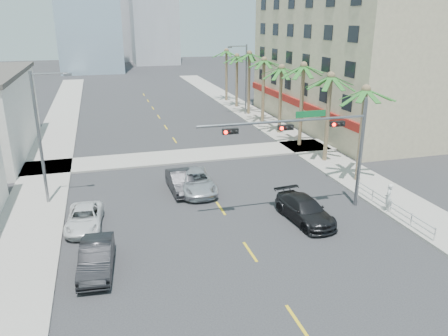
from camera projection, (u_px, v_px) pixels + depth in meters
name	position (u px, v px, depth m)	size (l,w,h in m)	color
ground	(278.00, 294.00, 20.22)	(260.00, 260.00, 0.00)	#262628
sidewalk_right	(314.00, 152.00, 41.51)	(4.00, 120.00, 0.15)	gray
sidewalk_left	(45.00, 175.00, 35.26)	(4.00, 120.00, 0.15)	gray
sidewalk_cross	(186.00, 156.00, 40.20)	(80.00, 4.00, 0.15)	gray
building_right	(356.00, 60.00, 50.79)	(15.25, 28.00, 15.00)	tan
traffic_signal_mast	(318.00, 137.00, 27.31)	(11.12, 0.54, 7.20)	slate
palm_tree_0	(366.00, 91.00, 31.85)	(4.80, 4.80, 7.80)	brown
palm_tree_1	(331.00, 77.00, 36.47)	(4.80, 4.80, 8.16)	brown
palm_tree_2	(304.00, 67.00, 41.08)	(4.80, 4.80, 8.52)	brown
palm_tree_3	(282.00, 68.00, 46.03)	(4.80, 4.80, 7.80)	brown
palm_tree_4	(264.00, 61.00, 50.65)	(4.80, 4.80, 8.16)	brown
palm_tree_5	(249.00, 54.00, 55.26)	(4.80, 4.80, 8.52)	brown
palm_tree_6	(237.00, 57.00, 60.22)	(4.80, 4.80, 7.80)	brown
palm_tree_7	(226.00, 51.00, 64.83)	(4.80, 4.80, 8.16)	brown
streetlight_left	(42.00, 132.00, 28.45)	(2.55, 0.25, 9.00)	slate
streetlight_right	(245.00, 76.00, 55.99)	(2.55, 0.25, 9.00)	slate
guardrail	(391.00, 205.00, 28.14)	(0.08, 8.08, 1.00)	silver
car_parked_mid	(96.00, 258.00, 21.85)	(1.56, 4.46, 1.47)	black
car_parked_far	(84.00, 218.00, 26.46)	(2.03, 4.41, 1.23)	white
car_lane_left	(181.00, 182.00, 32.03)	(1.58, 4.53, 1.49)	black
car_lane_center	(195.00, 181.00, 32.03)	(2.51, 5.45, 1.51)	silver
car_lane_right	(305.00, 210.00, 27.33)	(2.07, 5.08, 1.47)	black
pedestrian	(388.00, 197.00, 28.32)	(0.68, 0.45, 1.86)	silver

